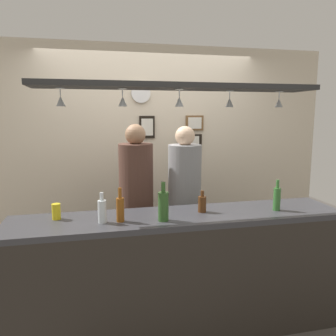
{
  "coord_description": "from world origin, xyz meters",
  "views": [
    {
      "loc": [
        -0.66,
        -2.85,
        1.81
      ],
      "look_at": [
        0.0,
        0.1,
        1.32
      ],
      "focal_mm": 35.71,
      "sensor_mm": 36.0,
      "label": 1
    }
  ],
  "objects": [
    {
      "name": "hanging_wineglass_left",
      "position": [
        -0.44,
        -0.3,
        1.9
      ],
      "size": [
        0.07,
        0.07,
        0.13
      ],
      "color": "silver",
      "rests_on": "overhead_glass_rack"
    },
    {
      "name": "bottle_beer_amber_tall",
      "position": [
        -0.48,
        -0.42,
        1.11
      ],
      "size": [
        0.06,
        0.06,
        0.26
      ],
      "color": "brown",
      "rests_on": "bar_counter"
    },
    {
      "name": "bar_counter",
      "position": [
        0.0,
        -0.5,
        0.68
      ],
      "size": [
        2.7,
        0.55,
        1.01
      ],
      "color": "#38383D",
      "rests_on": "ground_plane"
    },
    {
      "name": "bottle_champagne_green",
      "position": [
        -0.16,
        -0.47,
        1.13
      ],
      "size": [
        0.08,
        0.08,
        0.3
      ],
      "color": "#2D5623",
      "rests_on": "bar_counter"
    },
    {
      "name": "hanging_wineglass_center_left",
      "position": [
        -0.01,
        -0.33,
        1.9
      ],
      "size": [
        0.07,
        0.07,
        0.13
      ],
      "color": "silver",
      "rests_on": "overhead_glass_rack"
    },
    {
      "name": "back_wall",
      "position": [
        0.0,
        1.1,
        1.3
      ],
      "size": [
        4.4,
        0.06,
        2.6
      ],
      "primitive_type": "cube",
      "color": "beige",
      "rests_on": "ground_plane"
    },
    {
      "name": "overhead_glass_rack",
      "position": [
        0.0,
        -0.3,
        2.02
      ],
      "size": [
        2.2,
        0.36,
        0.04
      ],
      "primitive_type": "cube",
      "color": "black"
    },
    {
      "name": "picture_frame_upper_small",
      "position": [
        0.55,
        1.06,
        1.7
      ],
      "size": [
        0.22,
        0.02,
        0.18
      ],
      "color": "brown",
      "rests_on": "back_wall"
    },
    {
      "name": "ground_plane",
      "position": [
        0.0,
        0.0,
        0.0
      ],
      "size": [
        8.0,
        8.0,
        0.0
      ],
      "primitive_type": "plane",
      "color": "#4C4742"
    },
    {
      "name": "drink_can",
      "position": [
        -0.96,
        -0.25,
        1.07
      ],
      "size": [
        0.07,
        0.07,
        0.12
      ],
      "primitive_type": "cylinder",
      "color": "yellow",
      "rests_on": "bar_counter"
    },
    {
      "name": "person_middle_grey_shirt",
      "position": [
        0.24,
        0.39,
        1.02
      ],
      "size": [
        0.34,
        0.34,
        1.69
      ],
      "color": "#2D334C",
      "rests_on": "ground_plane"
    },
    {
      "name": "bottle_soda_clear",
      "position": [
        -0.62,
        -0.42,
        1.1
      ],
      "size": [
        0.06,
        0.06,
        0.23
      ],
      "color": "silver",
      "rests_on": "bar_counter"
    },
    {
      "name": "bottle_beer_brown_stubby",
      "position": [
        0.2,
        -0.31,
        1.08
      ],
      "size": [
        0.07,
        0.07,
        0.18
      ],
      "color": "#512D14",
      "rests_on": "bar_counter"
    },
    {
      "name": "person_left_brown_shirt",
      "position": [
        -0.26,
        0.39,
        1.03
      ],
      "size": [
        0.34,
        0.34,
        1.71
      ],
      "color": "#2D334C",
      "rests_on": "ground_plane"
    },
    {
      "name": "hanging_wineglass_center_right",
      "position": [
        0.89,
        -0.25,
        1.9
      ],
      "size": [
        0.07,
        0.07,
        0.13
      ],
      "color": "silver",
      "rests_on": "overhead_glass_rack"
    },
    {
      "name": "picture_frame_lower_pair",
      "position": [
        0.49,
        1.06,
        1.47
      ],
      "size": [
        0.3,
        0.02,
        0.18
      ],
      "color": "black",
      "rests_on": "back_wall"
    },
    {
      "name": "hanging_wineglass_center",
      "position": [
        0.44,
        -0.24,
        1.9
      ],
      "size": [
        0.07,
        0.07,
        0.13
      ],
      "color": "silver",
      "rests_on": "overhead_glass_rack"
    },
    {
      "name": "bottle_beer_green_import",
      "position": [
        0.82,
        -0.4,
        1.11
      ],
      "size": [
        0.06,
        0.06,
        0.26
      ],
      "color": "#336B2D",
      "rests_on": "bar_counter"
    },
    {
      "name": "wall_clock",
      "position": [
        -0.11,
        1.05,
        2.04
      ],
      "size": [
        0.22,
        0.03,
        0.22
      ],
      "primitive_type": "cylinder",
      "rotation": [
        1.57,
        0.0,
        0.0
      ],
      "color": "white",
      "rests_on": "back_wall"
    },
    {
      "name": "hanging_wineglass_far_left",
      "position": [
        -0.88,
        -0.25,
        1.9
      ],
      "size": [
        0.07,
        0.07,
        0.13
      ],
      "color": "silver",
      "rests_on": "overhead_glass_rack"
    },
    {
      "name": "picture_frame_crest",
      "position": [
        -0.04,
        1.06,
        1.65
      ],
      "size": [
        0.18,
        0.02,
        0.26
      ],
      "color": "black",
      "rests_on": "back_wall"
    }
  ]
}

